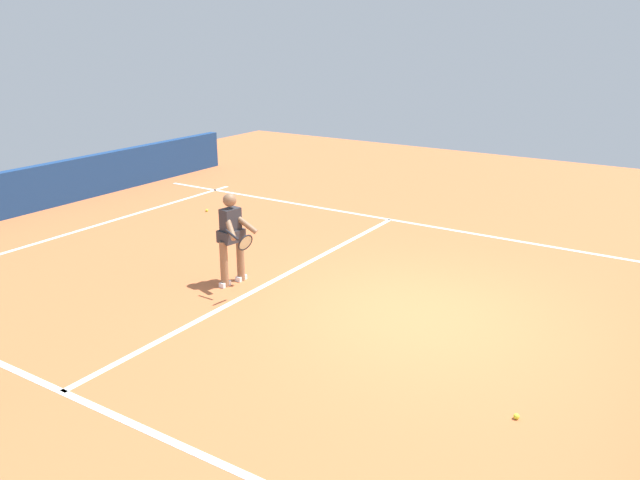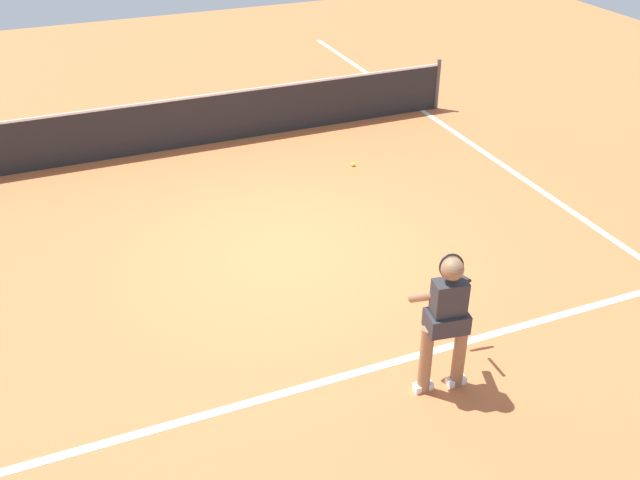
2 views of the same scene
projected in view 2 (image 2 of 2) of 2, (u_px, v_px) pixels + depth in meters
ground_plane at (285, 250)px, 9.67m from camera, size 26.71×26.71×0.00m
service_line_marking at (369, 369)px, 7.61m from camera, size 8.53×0.10×0.01m
sideline_right_marking at (546, 194)px, 11.06m from camera, size 0.10×18.55×0.01m
court_net at (208, 119)px, 12.51m from camera, size 9.21×0.08×0.98m
tennis_player at (446, 318)px, 6.98m from camera, size 0.87×0.91×1.55m
tennis_ball_far at (353, 164)px, 11.92m from camera, size 0.07×0.07×0.07m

